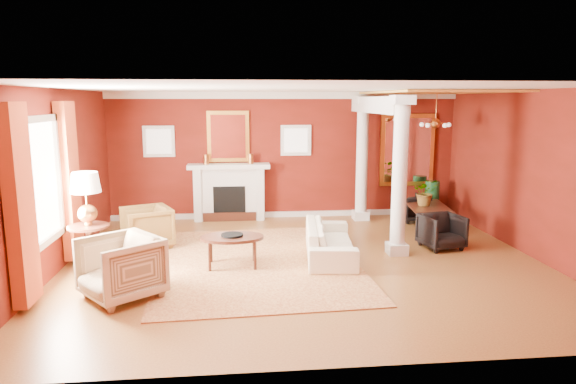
{
  "coord_description": "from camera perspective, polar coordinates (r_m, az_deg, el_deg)",
  "views": [
    {
      "loc": [
        -1.13,
        -8.29,
        2.72
      ],
      "look_at": [
        -0.25,
        0.38,
        1.15
      ],
      "focal_mm": 32.0,
      "sensor_mm": 36.0,
      "label": 1
    }
  ],
  "objects": [
    {
      "name": "overmantel_mirror",
      "position": [
        11.78,
        -6.66,
        6.15
      ],
      "size": [
        0.95,
        0.07,
        1.15
      ],
      "color": "gold",
      "rests_on": "fireplace"
    },
    {
      "name": "armchair_stripe",
      "position": [
        7.49,
        -18.1,
        -7.7
      ],
      "size": [
        1.27,
        1.28,
        0.97
      ],
      "primitive_type": "imported",
      "rotation": [
        0.0,
        0.0,
        -0.89
      ],
      "color": "tan",
      "rests_on": "ground"
    },
    {
      "name": "green_urn",
      "position": [
        12.39,
        15.66,
        -1.23
      ],
      "size": [
        0.37,
        0.37,
        0.88
      ],
      "color": "#15441F",
      "rests_on": "ground"
    },
    {
      "name": "dining_chair_near",
      "position": [
        9.91,
        16.71,
        -4.04
      ],
      "size": [
        0.8,
        0.77,
        0.71
      ],
      "primitive_type": "imported",
      "rotation": [
        0.0,
        0.0,
        0.2
      ],
      "color": "black",
      "rests_on": "ground"
    },
    {
      "name": "ground",
      "position": [
        8.8,
        1.87,
        -7.8
      ],
      "size": [
        8.0,
        8.0,
        0.0
      ],
      "primitive_type": "plane",
      "color": "brown",
      "rests_on": "ground"
    },
    {
      "name": "room_shell",
      "position": [
        8.4,
        1.96,
        5.41
      ],
      "size": [
        8.04,
        7.04,
        2.92
      ],
      "color": "maroon",
      "rests_on": "ground"
    },
    {
      "name": "header_beam",
      "position": [
        10.58,
        9.84,
        9.52
      ],
      "size": [
        0.3,
        3.2,
        0.32
      ],
      "primitive_type": "cube",
      "color": "silver",
      "rests_on": "column_front"
    },
    {
      "name": "fireplace",
      "position": [
        11.79,
        -6.54,
        0.01
      ],
      "size": [
        1.85,
        0.42,
        1.29
      ],
      "color": "silver",
      "rests_on": "ground"
    },
    {
      "name": "rug",
      "position": [
        8.79,
        -3.39,
        -7.78
      ],
      "size": [
        3.51,
        4.56,
        0.02
      ],
      "primitive_type": "cube",
      "rotation": [
        0.0,
        0.0,
        0.05
      ],
      "color": "maroon",
      "rests_on": "ground"
    },
    {
      "name": "armchair_leopard",
      "position": [
        9.89,
        -15.44,
        -3.58
      ],
      "size": [
        1.04,
        1.07,
        0.85
      ],
      "primitive_type": "imported",
      "rotation": [
        0.0,
        0.0,
        -1.17
      ],
      "color": "black",
      "rests_on": "ground"
    },
    {
      "name": "flank_window_left",
      "position": [
        11.92,
        -14.16,
        5.48
      ],
      "size": [
        0.7,
        0.07,
        0.7
      ],
      "color": "silver",
      "rests_on": "room_shell"
    },
    {
      "name": "coffee_table",
      "position": [
        8.48,
        -6.22,
        -5.19
      ],
      "size": [
        1.04,
        1.04,
        0.52
      ],
      "rotation": [
        0.0,
        0.0,
        -0.23
      ],
      "color": "black",
      "rests_on": "ground"
    },
    {
      "name": "sofa",
      "position": [
        9.0,
        4.69,
        -4.78
      ],
      "size": [
        0.82,
        2.08,
        0.79
      ],
      "primitive_type": "imported",
      "rotation": [
        0.0,
        0.0,
        1.46
      ],
      "color": "#F5ECCE",
      "rests_on": "ground"
    },
    {
      "name": "coffee_book",
      "position": [
        8.5,
        -6.73,
        -4.08
      ],
      "size": [
        0.16,
        0.03,
        0.22
      ],
      "primitive_type": "imported",
      "rotation": [
        0.0,
        0.0,
        0.08
      ],
      "color": "black",
      "rests_on": "coffee_table"
    },
    {
      "name": "column_front",
      "position": [
        9.14,
        12.3,
        1.84
      ],
      "size": [
        0.36,
        0.36,
        2.8
      ],
      "color": "silver",
      "rests_on": "ground"
    },
    {
      "name": "flank_window_right",
      "position": [
        11.87,
        0.89,
        5.77
      ],
      "size": [
        0.7,
        0.07,
        0.7
      ],
      "color": "silver",
      "rests_on": "room_shell"
    },
    {
      "name": "base_trim",
      "position": [
        12.1,
        -0.31,
        -2.48
      ],
      "size": [
        8.0,
        0.08,
        0.12
      ],
      "primitive_type": "cube",
      "color": "silver",
      "rests_on": "ground"
    },
    {
      "name": "amber_ceiling",
      "position": [
        10.8,
        16.09,
        10.61
      ],
      "size": [
        2.3,
        3.4,
        0.04
      ],
      "primitive_type": "cube",
      "color": "gold",
      "rests_on": "room_shell"
    },
    {
      "name": "column_back",
      "position": [
        11.71,
        8.23,
        3.77
      ],
      "size": [
        0.36,
        0.36,
        2.8
      ],
      "color": "silver",
      "rests_on": "ground"
    },
    {
      "name": "dining_table",
      "position": [
        11.34,
        15.31,
        -1.95
      ],
      "size": [
        0.69,
        1.49,
        0.8
      ],
      "primitive_type": "imported",
      "rotation": [
        0.0,
        0.0,
        1.44
      ],
      "color": "black",
      "rests_on": "ground"
    },
    {
      "name": "crown_trim",
      "position": [
        11.81,
        -0.32,
        10.7
      ],
      "size": [
        8.0,
        0.08,
        0.16
      ],
      "primitive_type": "cube",
      "color": "silver",
      "rests_on": "room_shell"
    },
    {
      "name": "left_window",
      "position": [
        8.28,
        -25.24,
        0.21
      ],
      "size": [
        0.21,
        2.55,
        2.6
      ],
      "color": "white",
      "rests_on": "room_shell"
    },
    {
      "name": "chandelier",
      "position": [
        10.88,
        16.08,
        7.33
      ],
      "size": [
        0.6,
        0.62,
        0.75
      ],
      "color": "#BF7C3C",
      "rests_on": "room_shell"
    },
    {
      "name": "dining_chair_far",
      "position": [
        11.99,
        13.55,
        -1.57
      ],
      "size": [
        0.76,
        0.73,
        0.66
      ],
      "primitive_type": "imported",
      "rotation": [
        0.0,
        0.0,
        3.36
      ],
      "color": "black",
      "rests_on": "ground"
    },
    {
      "name": "dining_mirror",
      "position": [
        12.47,
        13.11,
        4.56
      ],
      "size": [
        1.3,
        0.07,
        1.7
      ],
      "color": "gold",
      "rests_on": "room_shell"
    },
    {
      "name": "side_table",
      "position": [
        8.73,
        -21.45,
        -1.26
      ],
      "size": [
        0.64,
        0.64,
        1.6
      ],
      "rotation": [
        0.0,
        0.0,
        -0.28
      ],
      "color": "black",
      "rests_on": "ground"
    },
    {
      "name": "potted_plant",
      "position": [
        11.2,
        15.09,
        1.17
      ],
      "size": [
        0.64,
        0.69,
        0.45
      ],
      "primitive_type": "imported",
      "rotation": [
        0.0,
        0.0,
        -0.24
      ],
      "color": "#26591E",
      "rests_on": "dining_table"
    }
  ]
}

